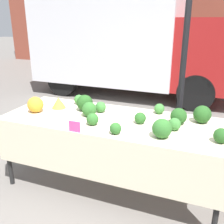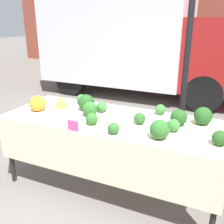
{
  "view_description": "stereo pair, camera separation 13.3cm",
  "coord_description": "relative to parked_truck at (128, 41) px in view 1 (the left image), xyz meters",
  "views": [
    {
      "loc": [
        0.95,
        -2.43,
        1.86
      ],
      "look_at": [
        0.0,
        0.0,
        0.92
      ],
      "focal_mm": 42.0,
      "sensor_mm": 36.0,
      "label": 1
    },
    {
      "loc": [
        1.07,
        -2.38,
        1.86
      ],
      "look_at": [
        0.0,
        0.0,
        0.92
      ],
      "focal_mm": 42.0,
      "sensor_mm": 36.0,
      "label": 2
    }
  ],
  "objects": [
    {
      "name": "ground_plane",
      "position": [
        1.12,
        -3.94,
        -1.32
      ],
      "size": [
        40.0,
        40.0,
        0.0
      ],
      "primitive_type": "plane",
      "color": "slate"
    },
    {
      "name": "tent_pole",
      "position": [
        1.73,
        -3.22,
        -0.06
      ],
      "size": [
        0.07,
        0.07,
        2.53
      ],
      "color": "black",
      "rests_on": "ground_plane"
    },
    {
      "name": "parked_truck",
      "position": [
        0.0,
        0.0,
        0.0
      ],
      "size": [
        4.77,
        2.01,
        2.46
      ],
      "color": "silver",
      "rests_on": "ground_plane"
    },
    {
      "name": "market_table",
      "position": [
        1.12,
        -4.01,
        -0.57
      ],
      "size": [
        2.36,
        0.91,
        0.84
      ],
      "color": "beige",
      "rests_on": "ground_plane"
    },
    {
      "name": "orange_cauliflower",
      "position": [
        0.23,
        -4.05,
        -0.39
      ],
      "size": [
        0.18,
        0.18,
        0.18
      ],
      "color": "orange",
      "rests_on": "market_table"
    },
    {
      "name": "romanesco_head",
      "position": [
        0.39,
        -3.83,
        -0.41
      ],
      "size": [
        0.17,
        0.17,
        0.13
      ],
      "color": "#93B238",
      "rests_on": "market_table"
    },
    {
      "name": "broccoli_head_0",
      "position": [
        0.99,
        -4.16,
        -0.42
      ],
      "size": [
        0.12,
        0.12,
        0.12
      ],
      "color": "#2D6628",
      "rests_on": "market_table"
    },
    {
      "name": "broccoli_head_1",
      "position": [
        1.79,
        -3.82,
        -0.4
      ],
      "size": [
        0.17,
        0.17,
        0.17
      ],
      "color": "#23511E",
      "rests_on": "market_table"
    },
    {
      "name": "broccoli_head_2",
      "position": [
        2.2,
        -4.12,
        -0.41
      ],
      "size": [
        0.13,
        0.13,
        0.13
      ],
      "color": "#23511E",
      "rests_on": "market_table"
    },
    {
      "name": "broccoli_head_3",
      "position": [
        2.01,
        -3.7,
        -0.39
      ],
      "size": [
        0.18,
        0.18,
        0.18
      ],
      "color": "#23511E",
      "rests_on": "market_table"
    },
    {
      "name": "broccoli_head_4",
      "position": [
        1.43,
        -3.95,
        -0.42
      ],
      "size": [
        0.12,
        0.12,
        0.12
      ],
      "color": "#285B23",
      "rests_on": "market_table"
    },
    {
      "name": "broccoli_head_5",
      "position": [
        0.72,
        -3.8,
        -0.39
      ],
      "size": [
        0.19,
        0.19,
        0.19
      ],
      "color": "#23511E",
      "rests_on": "market_table"
    },
    {
      "name": "broccoli_head_6",
      "position": [
        0.54,
        -3.61,
        -0.42
      ],
      "size": [
        0.12,
        0.12,
        0.12
      ],
      "color": "#387533",
      "rests_on": "market_table"
    },
    {
      "name": "broccoli_head_7",
      "position": [
        1.29,
        -4.28,
        -0.42
      ],
      "size": [
        0.11,
        0.11,
        0.11
      ],
      "color": "#2D6628",
      "rests_on": "market_table"
    },
    {
      "name": "broccoli_head_8",
      "position": [
        0.85,
        -3.95,
        -0.4
      ],
      "size": [
        0.16,
        0.16,
        0.16
      ],
      "color": "#2D6628",
      "rests_on": "market_table"
    },
    {
      "name": "broccoli_head_9",
      "position": [
        1.7,
        -4.2,
        -0.39
      ],
      "size": [
        0.18,
        0.18,
        0.18
      ],
      "color": "#2D6628",
      "rests_on": "market_table"
    },
    {
      "name": "broccoli_head_10",
      "position": [
        1.78,
        -3.99,
        -0.42
      ],
      "size": [
        0.12,
        0.12,
        0.12
      ],
      "color": "#387533",
      "rests_on": "market_table"
    },
    {
      "name": "broccoli_head_11",
      "position": [
        0.92,
        -3.78,
        -0.42
      ],
      "size": [
        0.12,
        0.12,
        0.12
      ],
      "color": "#387533",
      "rests_on": "market_table"
    },
    {
      "name": "broccoli_head_12",
      "position": [
        1.55,
        -3.58,
        -0.42
      ],
      "size": [
        0.12,
        0.12,
        0.12
      ],
      "color": "#387533",
      "rests_on": "market_table"
    },
    {
      "name": "price_sign",
      "position": [
        0.91,
        -4.38,
        -0.43
      ],
      "size": [
        0.12,
        0.01,
        0.11
      ],
      "color": "#EF4793",
      "rests_on": "market_table"
    }
  ]
}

